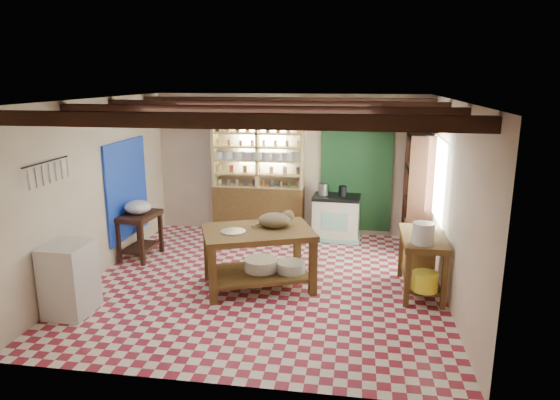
% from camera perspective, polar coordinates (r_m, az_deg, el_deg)
% --- Properties ---
extents(floor, '(5.00, 5.00, 0.02)m').
position_cam_1_polar(floor, '(7.33, -1.74, -9.43)').
color(floor, maroon).
rests_on(floor, ground).
extents(ceiling, '(5.00, 5.00, 0.02)m').
position_cam_1_polar(ceiling, '(6.74, -1.91, 11.39)').
color(ceiling, '#434348').
rests_on(ceiling, wall_back).
extents(wall_back, '(5.00, 0.04, 2.60)m').
position_cam_1_polar(wall_back, '(9.34, 1.04, 4.07)').
color(wall_back, beige).
rests_on(wall_back, floor).
extents(wall_front, '(5.00, 0.04, 2.60)m').
position_cam_1_polar(wall_front, '(4.59, -7.69, -6.55)').
color(wall_front, beige).
rests_on(wall_front, floor).
extents(wall_left, '(0.04, 5.00, 2.60)m').
position_cam_1_polar(wall_left, '(7.78, -20.24, 1.20)').
color(wall_left, beige).
rests_on(wall_left, floor).
extents(wall_right, '(0.04, 5.00, 2.60)m').
position_cam_1_polar(wall_right, '(6.91, 18.98, -0.20)').
color(wall_right, beige).
rests_on(wall_right, floor).
extents(ceiling_beams, '(5.00, 3.80, 0.15)m').
position_cam_1_polar(ceiling_beams, '(6.75, -1.90, 10.37)').
color(ceiling_beams, '#341B12').
rests_on(ceiling_beams, ceiling).
extents(blue_wall_patch, '(0.04, 1.40, 1.60)m').
position_cam_1_polar(blue_wall_patch, '(8.58, -17.08, 1.21)').
color(blue_wall_patch, blue).
rests_on(blue_wall_patch, wall_left).
extents(green_wall_patch, '(1.30, 0.04, 2.30)m').
position_cam_1_polar(green_wall_patch, '(9.23, 8.74, 3.48)').
color(green_wall_patch, '#1C4724').
rests_on(green_wall_patch, wall_back).
extents(window_back, '(0.90, 0.02, 0.80)m').
position_cam_1_polar(window_back, '(9.34, -2.02, 6.54)').
color(window_back, silver).
rests_on(window_back, wall_back).
extents(window_right, '(0.02, 1.30, 1.20)m').
position_cam_1_polar(window_right, '(7.85, 17.70, 2.27)').
color(window_right, silver).
rests_on(window_right, wall_right).
extents(utensil_rail, '(0.06, 0.90, 0.28)m').
position_cam_1_polar(utensil_rail, '(6.66, -25.08, 2.95)').
color(utensil_rail, black).
rests_on(utensil_rail, wall_left).
extents(pot_rack, '(0.86, 0.12, 0.36)m').
position_cam_1_polar(pot_rack, '(8.69, 8.94, 9.02)').
color(pot_rack, black).
rests_on(pot_rack, ceiling).
extents(shelving_unit, '(1.70, 0.34, 2.20)m').
position_cam_1_polar(shelving_unit, '(9.28, -2.49, 2.74)').
color(shelving_unit, '#DBBE7E').
rests_on(shelving_unit, floor).
extents(tall_rack, '(0.40, 0.86, 2.00)m').
position_cam_1_polar(tall_rack, '(8.68, 15.45, 0.79)').
color(tall_rack, '#341B12').
rests_on(tall_rack, floor).
extents(work_table, '(1.75, 1.47, 0.84)m').
position_cam_1_polar(work_table, '(7.04, -2.51, -6.67)').
color(work_table, brown).
rests_on(work_table, floor).
extents(stove, '(0.86, 0.61, 0.82)m').
position_cam_1_polar(stove, '(9.12, 6.44, -2.01)').
color(stove, silver).
rests_on(stove, floor).
extents(prep_table, '(0.57, 0.78, 0.75)m').
position_cam_1_polar(prep_table, '(8.47, -15.70, -3.94)').
color(prep_table, '#341B12').
rests_on(prep_table, floor).
extents(white_cabinet, '(0.50, 0.60, 0.90)m').
position_cam_1_polar(white_cabinet, '(6.80, -22.91, -8.31)').
color(white_cabinet, silver).
rests_on(white_cabinet, floor).
extents(right_counter, '(0.57, 1.13, 0.81)m').
position_cam_1_polar(right_counter, '(7.15, 15.84, -7.02)').
color(right_counter, brown).
rests_on(right_counter, floor).
extents(cat, '(0.57, 0.54, 0.21)m').
position_cam_1_polar(cat, '(6.97, -0.60, -2.33)').
color(cat, olive).
rests_on(cat, work_table).
extents(steel_tray, '(0.44, 0.44, 0.02)m').
position_cam_1_polar(steel_tray, '(6.80, -5.38, -3.61)').
color(steel_tray, '#97989E').
rests_on(steel_tray, work_table).
extents(basin_large, '(0.61, 0.61, 0.16)m').
position_cam_1_polar(basin_large, '(7.14, -2.17, -7.38)').
color(basin_large, silver).
rests_on(basin_large, work_table).
extents(basin_small, '(0.52, 0.52, 0.14)m').
position_cam_1_polar(basin_small, '(7.08, 1.26, -7.65)').
color(basin_small, silver).
rests_on(basin_small, work_table).
extents(kettle_left, '(0.19, 0.19, 0.21)m').
position_cam_1_polar(kettle_left, '(9.02, 4.95, 1.21)').
color(kettle_left, '#97989E').
rests_on(kettle_left, stove).
extents(kettle_right, '(0.15, 0.15, 0.18)m').
position_cam_1_polar(kettle_right, '(8.98, 7.16, 1.02)').
color(kettle_right, black).
rests_on(kettle_right, stove).
extents(enamel_bowl, '(0.47, 0.47, 0.22)m').
position_cam_1_polar(enamel_bowl, '(8.34, -15.91, -0.78)').
color(enamel_bowl, silver).
rests_on(enamel_bowl, prep_table).
extents(white_bucket, '(0.28, 0.28, 0.28)m').
position_cam_1_polar(white_bucket, '(6.64, 16.06, -3.68)').
color(white_bucket, silver).
rests_on(white_bucket, right_counter).
extents(wicker_basket, '(0.41, 0.33, 0.29)m').
position_cam_1_polar(wicker_basket, '(7.44, 15.56, -6.54)').
color(wicker_basket, '#9F7C40').
rests_on(wicker_basket, right_counter).
extents(yellow_tub, '(0.33, 0.33, 0.24)m').
position_cam_1_polar(yellow_tub, '(6.76, 16.23, -8.92)').
color(yellow_tub, yellow).
rests_on(yellow_tub, right_counter).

